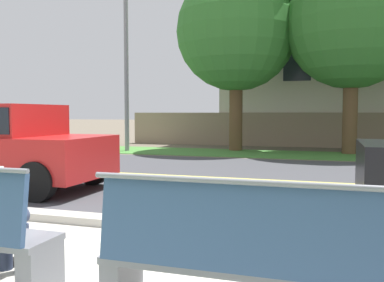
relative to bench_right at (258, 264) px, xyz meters
The scene contains 11 objects.
ground_plane 7.84m from the bench_right, 99.57° to the left, with size 140.00×140.00×0.00m, color #665B4C.
curb_edge 2.47m from the bench_right, 122.24° to the left, with size 44.00×0.30×0.11m, color #ADA89E.
street_asphalt 6.36m from the bench_right, 101.82° to the left, with size 52.00×8.00×0.01m, color #424247.
road_centre_line 6.36m from the bench_right, 101.82° to the left, with size 48.00×0.14×0.01m, color #E0CC4C.
far_verge_grass 11.95m from the bench_right, 96.25° to the left, with size 48.00×2.80×0.02m, color #478438.
bench_right is the anchor object (origin of this frame).
streetlamp 13.86m from the bench_right, 119.40° to the left, with size 0.24×2.10×6.99m.
shade_tree_far_left 13.77m from the bench_right, 101.99° to the left, with size 4.37×4.37×7.21m.
shade_tree_left 13.42m from the bench_right, 84.52° to the left, with size 4.38×4.38×7.23m.
garden_wall 15.44m from the bench_right, 95.70° to the left, with size 13.00×0.36×1.40m, color gray.
house_across_street 18.88m from the bench_right, 84.46° to the left, with size 12.77×6.91×6.67m.
Camera 1 is at (1.69, -2.27, 1.39)m, focal length 39.96 mm.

